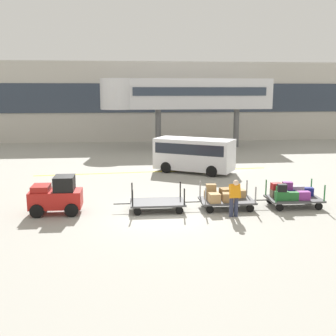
% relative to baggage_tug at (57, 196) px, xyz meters
% --- Properties ---
extents(ground_plane, '(120.00, 120.00, 0.00)m').
position_rel_baggage_tug_xyz_m(ground_plane, '(4.35, -0.60, -0.75)').
color(ground_plane, '#9E9B91').
extents(apron_lead_line, '(14.58, 1.28, 0.01)m').
position_rel_baggage_tug_xyz_m(apron_lead_line, '(4.68, 8.56, -0.75)').
color(apron_lead_line, yellow).
rests_on(apron_lead_line, ground_plane).
extents(terminal_building, '(60.22, 2.51, 7.78)m').
position_rel_baggage_tug_xyz_m(terminal_building, '(4.35, 25.37, 3.14)').
color(terminal_building, '#BCB7AD').
rests_on(terminal_building, ground_plane).
extents(jet_bridge, '(14.84, 3.00, 6.02)m').
position_rel_baggage_tug_xyz_m(jet_bridge, '(7.70, 19.39, 3.92)').
color(jet_bridge, silver).
rests_on(jet_bridge, ground_plane).
extents(baggage_tug, '(2.11, 1.24, 1.58)m').
position_rel_baggage_tug_xyz_m(baggage_tug, '(0.00, 0.00, 0.00)').
color(baggage_tug, red).
rests_on(baggage_tug, ground_plane).
extents(baggage_cart_lead, '(3.00, 1.41, 1.10)m').
position_rel_baggage_tug_xyz_m(baggage_cart_lead, '(4.16, -0.03, -0.41)').
color(baggage_cart_lead, '#4C4C4F').
rests_on(baggage_cart_lead, ground_plane).
extents(baggage_cart_middle, '(3.00, 1.41, 1.10)m').
position_rel_baggage_tug_xyz_m(baggage_cart_middle, '(7.05, -0.01, -0.25)').
color(baggage_cart_middle, '#4C4C4F').
rests_on(baggage_cart_middle, ground_plane).
extents(baggage_cart_tail, '(3.00, 1.41, 1.11)m').
position_rel_baggage_tug_xyz_m(baggage_cart_tail, '(10.05, -0.03, -0.21)').
color(baggage_cart_tail, '#4C4C4F').
rests_on(baggage_cart_tail, ground_plane).
extents(baggage_handler, '(0.41, 0.44, 1.56)m').
position_rel_baggage_tug_xyz_m(baggage_handler, '(7.16, -1.27, 0.11)').
color(baggage_handler, '#2D334C').
rests_on(baggage_handler, ground_plane).
extents(shuttle_van, '(5.09, 4.11, 2.10)m').
position_rel_baggage_tug_xyz_m(shuttle_van, '(7.12, 8.15, 0.48)').
color(shuttle_van, silver).
rests_on(shuttle_van, ground_plane).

